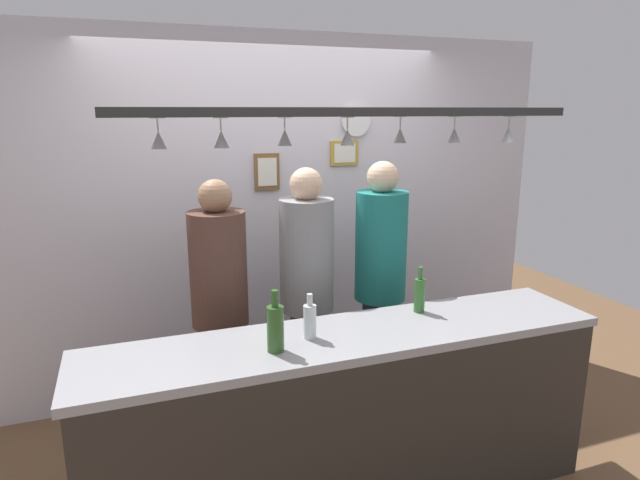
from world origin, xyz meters
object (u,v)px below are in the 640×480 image
(person_middle_grey_shirt, at_px, (307,276))
(bottle_soda_clear, at_px, (310,320))
(wall_clock, at_px, (356,121))
(person_left_brown_shirt, at_px, (219,290))
(bottle_beer_green_import, at_px, (420,294))
(person_right_teal_shirt, at_px, (380,266))
(bottle_champagne_green, at_px, (275,327))
(picture_frame_crest, at_px, (267,172))
(picture_frame_upper_small, at_px, (344,153))

(person_middle_grey_shirt, bearing_deg, bottle_soda_clear, -107.60)
(person_middle_grey_shirt, height_order, wall_clock, wall_clock)
(person_left_brown_shirt, distance_m, bottle_beer_green_import, 1.18)
(person_right_teal_shirt, height_order, bottle_champagne_green, person_right_teal_shirt)
(person_left_brown_shirt, relative_size, bottle_champagne_green, 5.60)
(bottle_champagne_green, distance_m, bottle_beer_green_import, 0.92)
(person_right_teal_shirt, bearing_deg, wall_clock, 81.97)
(person_middle_grey_shirt, xyz_separation_m, bottle_beer_green_import, (0.46, -0.61, 0.02))
(person_middle_grey_shirt, relative_size, picture_frame_crest, 6.64)
(bottle_champagne_green, bearing_deg, person_left_brown_shirt, 98.28)
(bottle_beer_green_import, xyz_separation_m, picture_frame_crest, (-0.53, 1.26, 0.57))
(bottle_champagne_green, bearing_deg, bottle_soda_clear, 23.36)
(person_left_brown_shirt, bearing_deg, person_right_teal_shirt, 0.00)
(person_left_brown_shirt, xyz_separation_m, bottle_soda_clear, (0.32, -0.74, 0.04))
(bottle_champagne_green, xyz_separation_m, bottle_beer_green_import, (0.89, 0.22, -0.01))
(picture_frame_upper_small, bearing_deg, person_middle_grey_shirt, -128.70)
(picture_frame_upper_small, bearing_deg, bottle_beer_green_import, -92.92)
(person_middle_grey_shirt, bearing_deg, wall_clock, 46.68)
(bottle_champagne_green, bearing_deg, person_right_teal_shirt, 40.94)
(bottle_soda_clear, distance_m, bottle_beer_green_import, 0.70)
(person_middle_grey_shirt, height_order, bottle_beer_green_import, person_middle_grey_shirt)
(person_middle_grey_shirt, xyz_separation_m, bottle_soda_clear, (-0.23, -0.74, 0.01))
(person_left_brown_shirt, xyz_separation_m, picture_frame_crest, (0.48, 0.65, 0.62))
(bottle_soda_clear, xyz_separation_m, picture_frame_crest, (0.16, 1.39, 0.58))
(person_middle_grey_shirt, bearing_deg, person_right_teal_shirt, 0.00)
(person_left_brown_shirt, distance_m, bottle_champagne_green, 0.84)
(person_left_brown_shirt, relative_size, picture_frame_crest, 6.46)
(person_right_teal_shirt, distance_m, bottle_champagne_green, 1.26)
(bottle_champagne_green, xyz_separation_m, wall_clock, (1.04, 1.47, 0.90))
(person_left_brown_shirt, xyz_separation_m, bottle_champagne_green, (0.12, -0.83, 0.07))
(person_middle_grey_shirt, height_order, picture_frame_upper_small, picture_frame_upper_small)
(person_right_teal_shirt, bearing_deg, bottle_champagne_green, -139.06)
(bottle_beer_green_import, relative_size, picture_frame_upper_small, 1.18)
(bottle_champagne_green, bearing_deg, wall_clock, 54.67)
(bottle_champagne_green, height_order, bottle_soda_clear, bottle_champagne_green)
(person_right_teal_shirt, height_order, picture_frame_upper_small, picture_frame_upper_small)
(person_left_brown_shirt, height_order, picture_frame_upper_small, picture_frame_upper_small)
(person_left_brown_shirt, distance_m, picture_frame_crest, 1.02)
(person_right_teal_shirt, xyz_separation_m, bottle_champagne_green, (-0.95, -0.83, 0.02))
(person_left_brown_shirt, bearing_deg, bottle_soda_clear, -66.63)
(person_left_brown_shirt, distance_m, bottle_soda_clear, 0.81)
(person_right_teal_shirt, distance_m, picture_frame_crest, 1.05)
(person_middle_grey_shirt, relative_size, picture_frame_upper_small, 7.85)
(picture_frame_crest, distance_m, wall_clock, 0.77)
(picture_frame_upper_small, xyz_separation_m, wall_clock, (0.09, -0.01, 0.23))
(bottle_beer_green_import, xyz_separation_m, picture_frame_upper_small, (0.06, 1.26, 0.68))
(person_right_teal_shirt, distance_m, wall_clock, 1.13)
(picture_frame_crest, bearing_deg, bottle_beer_green_import, -67.15)
(bottle_soda_clear, height_order, wall_clock, wall_clock)
(person_right_teal_shirt, xyz_separation_m, picture_frame_crest, (-0.59, 0.65, 0.58))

